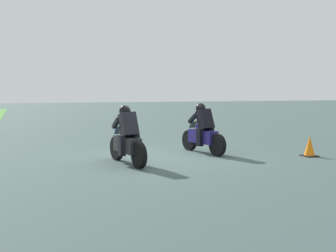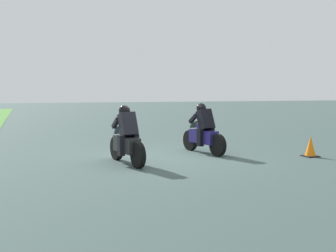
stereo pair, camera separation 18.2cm
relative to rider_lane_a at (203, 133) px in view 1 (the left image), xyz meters
The scene contains 4 objects.
ground_plane 1.54m from the rider_lane_a, 103.49° to the left, with size 120.00×120.00×0.00m, color #3C4F4D.
rider_lane_a is the anchor object (origin of this frame).
rider_lane_b 2.80m from the rider_lane_a, 110.89° to the left, with size 2.04×0.60×1.51m.
traffic_cone 3.10m from the rider_lane_a, 121.92° to the right, with size 0.40×0.40×0.59m.
Camera 1 is at (-10.76, 3.87, 1.85)m, focal length 43.56 mm.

